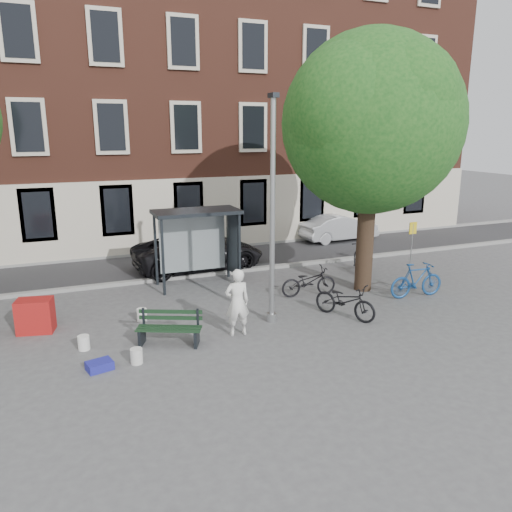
{
  "coord_description": "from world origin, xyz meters",
  "views": [
    {
      "loc": [
        -5.31,
        -11.97,
        5.22
      ],
      "look_at": [
        0.32,
        1.95,
        1.4
      ],
      "focal_mm": 35.0,
      "sensor_mm": 36.0,
      "label": 1
    }
  ],
  "objects": [
    {
      "name": "bike_a",
      "position": [
        2.0,
        1.59,
        0.48
      ],
      "size": [
        1.88,
        0.83,
        0.96
      ],
      "primitive_type": "imported",
      "rotation": [
        0.0,
        0.0,
        1.46
      ],
      "color": "black",
      "rests_on": "ground"
    },
    {
      "name": "bus_shelter",
      "position": [
        -0.61,
        4.11,
        1.92
      ],
      "size": [
        2.85,
        1.45,
        2.62
      ],
      "color": "#1E2328",
      "rests_on": "ground"
    },
    {
      "name": "bucket_b",
      "position": [
        -4.99,
        0.03,
        0.18
      ],
      "size": [
        0.34,
        0.34,
        0.36
      ],
      "primitive_type": "cylinder",
      "rotation": [
        0.0,
        0.0,
        0.26
      ],
      "color": "white",
      "rests_on": "ground"
    },
    {
      "name": "road",
      "position": [
        0.0,
        7.0,
        0.01
      ],
      "size": [
        40.0,
        4.0,
        0.01
      ],
      "primitive_type": "cube",
      "color": "#28282B",
      "rests_on": "ground"
    },
    {
      "name": "lamppost",
      "position": [
        0.0,
        0.0,
        2.78
      ],
      "size": [
        0.28,
        0.35,
        6.11
      ],
      "color": "#9EA0A3",
      "rests_on": "ground"
    },
    {
      "name": "curb_near",
      "position": [
        0.0,
        5.0,
        0.06
      ],
      "size": [
        40.0,
        0.25,
        0.12
      ],
      "primitive_type": "cube",
      "color": "gray",
      "rests_on": "ground"
    },
    {
      "name": "bike_b",
      "position": [
        5.13,
        0.19,
        0.56
      ],
      "size": [
        1.91,
        0.66,
        1.13
      ],
      "primitive_type": "imported",
      "rotation": [
        0.0,
        0.0,
        1.5
      ],
      "color": "navy",
      "rests_on": "ground"
    },
    {
      "name": "tree_right",
      "position": [
        4.01,
        1.38,
        5.62
      ],
      "size": [
        5.76,
        5.6,
        8.2
      ],
      "color": "black",
      "rests_on": "ground"
    },
    {
      "name": "painter",
      "position": [
        -1.2,
        -0.51,
        0.89
      ],
      "size": [
        0.67,
        0.46,
        1.79
      ],
      "primitive_type": "imported",
      "rotation": [
        0.0,
        0.0,
        3.09
      ],
      "color": "white",
      "rests_on": "ground"
    },
    {
      "name": "car_silver",
      "position": [
        7.24,
        8.4,
        0.63
      ],
      "size": [
        3.9,
        1.56,
        1.26
      ],
      "primitive_type": "imported",
      "rotation": [
        0.0,
        0.0,
        1.63
      ],
      "color": "#B2B4BA",
      "rests_on": "ground"
    },
    {
      "name": "car_dark",
      "position": [
        -0.41,
        6.0,
        0.69
      ],
      "size": [
        5.11,
        2.6,
        1.38
      ],
      "primitive_type": "imported",
      "rotation": [
        0.0,
        0.0,
        1.63
      ],
      "color": "black",
      "rests_on": "ground"
    },
    {
      "name": "bucket_c",
      "position": [
        -3.36,
        1.39,
        0.18
      ],
      "size": [
        0.36,
        0.36,
        0.36
      ],
      "primitive_type": "cylinder",
      "rotation": [
        0.0,
        0.0,
        -0.37
      ],
      "color": "white",
      "rests_on": "ground"
    },
    {
      "name": "building_row",
      "position": [
        0.0,
        13.0,
        7.0
      ],
      "size": [
        30.0,
        8.0,
        14.0
      ],
      "primitive_type": "cube",
      "color": "brown",
      "rests_on": "ground"
    },
    {
      "name": "ground",
      "position": [
        0.0,
        0.0,
        0.0
      ],
      "size": [
        90.0,
        90.0,
        0.0
      ],
      "primitive_type": "plane",
      "color": "#4C4C4F",
      "rests_on": "ground"
    },
    {
      "name": "bucket_a",
      "position": [
        -3.91,
        -1.2,
        0.18
      ],
      "size": [
        0.31,
        0.31,
        0.36
      ],
      "primitive_type": "cylinder",
      "rotation": [
        0.0,
        0.0,
        0.1
      ],
      "color": "silver",
      "rests_on": "ground"
    },
    {
      "name": "bench",
      "position": [
        -2.97,
        -0.42,
        0.38
      ],
      "size": [
        1.67,
        1.12,
        0.83
      ],
      "rotation": [
        0.0,
        0.0,
        -0.43
      ],
      "color": "#1E2328",
      "rests_on": "ground"
    },
    {
      "name": "blue_crate",
      "position": [
        -4.74,
        -1.21,
        0.1
      ],
      "size": [
        0.63,
        0.52,
        0.2
      ],
      "primitive_type": "cube",
      "rotation": [
        0.0,
        0.0,
        0.24
      ],
      "color": "navy",
      "rests_on": "ground"
    },
    {
      "name": "red_stand",
      "position": [
        -6.08,
        1.68,
        0.45
      ],
      "size": [
        1.01,
        0.78,
        0.9
      ],
      "primitive_type": "cube",
      "rotation": [
        0.0,
        0.0,
        -0.22
      ],
      "color": "#A21715",
      "rests_on": "ground"
    },
    {
      "name": "curb_far",
      "position": [
        0.0,
        9.0,
        0.06
      ],
      "size": [
        40.0,
        0.25,
        0.12
      ],
      "primitive_type": "cube",
      "color": "gray",
      "rests_on": "ground"
    },
    {
      "name": "bike_d",
      "position": [
        5.1,
        3.32,
        0.54
      ],
      "size": [
        1.04,
        1.87,
        1.08
      ],
      "primitive_type": "imported",
      "rotation": [
        0.0,
        0.0,
        2.83
      ],
      "color": "black",
      "rests_on": "ground"
    },
    {
      "name": "bike_c",
      "position": [
        2.06,
        -0.5,
        0.5
      ],
      "size": [
        1.5,
        2.0,
        1.01
      ],
      "primitive_type": "imported",
      "rotation": [
        0.0,
        0.0,
        0.5
      ],
      "color": "black",
      "rests_on": "ground"
    },
    {
      "name": "notice_sign",
      "position": [
        6.74,
        2.49,
        1.41
      ],
      "size": [
        0.33,
        0.05,
        1.93
      ],
      "rotation": [
        0.0,
        0.0,
        0.07
      ],
      "color": "#9EA0A3",
      "rests_on": "ground"
    }
  ]
}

